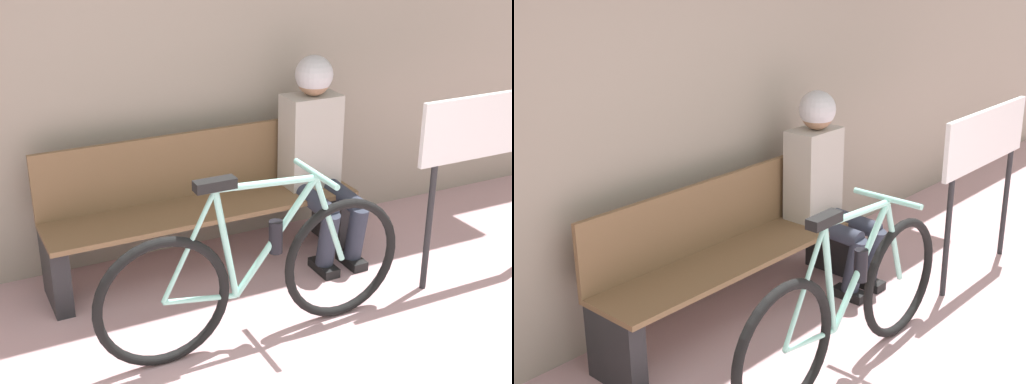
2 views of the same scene
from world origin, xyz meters
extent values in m
cube|color=brown|center=(0.42, 2.39, 0.41)|extent=(1.88, 0.42, 0.03)
cube|color=brown|center=(0.42, 2.59, 0.63)|extent=(1.88, 0.03, 0.40)
cube|color=#232326|center=(-0.48, 2.39, 0.20)|extent=(0.10, 0.36, 0.40)
cube|color=#232326|center=(1.31, 2.39, 0.20)|extent=(0.10, 0.36, 0.40)
torus|color=black|center=(-0.12, 1.61, 0.34)|extent=(0.68, 0.05, 0.68)
torus|color=black|center=(0.88, 1.61, 0.34)|extent=(0.68, 0.05, 0.68)
cylinder|color=#93DBCC|center=(0.43, 1.61, 0.85)|extent=(0.54, 0.03, 0.07)
cylinder|color=#93DBCC|center=(0.48, 1.61, 0.56)|extent=(0.46, 0.03, 0.58)
cylinder|color=#93DBCC|center=(0.21, 1.61, 0.57)|extent=(0.13, 0.03, 0.60)
cylinder|color=#93DBCC|center=(0.07, 1.61, 0.31)|extent=(0.38, 0.03, 0.09)
cylinder|color=#93DBCC|center=(0.02, 1.61, 0.61)|extent=(0.30, 0.02, 0.54)
cylinder|color=#93DBCC|center=(0.79, 1.61, 0.59)|extent=(0.21, 0.03, 0.51)
cube|color=black|center=(0.16, 1.61, 0.89)|extent=(0.20, 0.07, 0.05)
cylinder|color=#93DBCC|center=(0.70, 1.61, 0.86)|extent=(0.03, 0.40, 0.03)
cylinder|color=black|center=(0.48, 1.61, 0.56)|extent=(0.07, 0.07, 0.17)
cylinder|color=#2D3342|center=(1.05, 2.19, 0.42)|extent=(0.11, 0.40, 0.13)
cylinder|color=#2D3342|center=(1.05, 2.02, 0.23)|extent=(0.11, 0.17, 0.37)
cube|color=black|center=(1.05, 2.05, 0.03)|extent=(0.10, 0.22, 0.06)
cylinder|color=#2D3342|center=(1.25, 2.19, 0.42)|extent=(0.11, 0.40, 0.13)
cylinder|color=#2D3342|center=(1.25, 2.02, 0.23)|extent=(0.11, 0.17, 0.37)
cube|color=black|center=(1.25, 2.05, 0.03)|extent=(0.10, 0.22, 0.06)
cube|color=#B7B2A8|center=(1.15, 2.43, 0.71)|extent=(0.34, 0.22, 0.58)
sphere|color=#9E7556|center=(1.15, 2.41, 1.10)|extent=(0.20, 0.20, 0.20)
sphere|color=silver|center=(1.15, 2.41, 1.13)|extent=(0.23, 0.23, 0.23)
cylinder|color=#232326|center=(1.47, 1.64, 0.38)|extent=(0.04, 0.04, 0.76)
cube|color=white|center=(1.89, 1.64, 0.94)|extent=(1.06, 0.03, 0.36)
camera|label=1|loc=(-1.00, -1.19, 2.13)|focal=50.00mm
camera|label=2|loc=(-2.29, -0.19, 2.07)|focal=50.00mm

